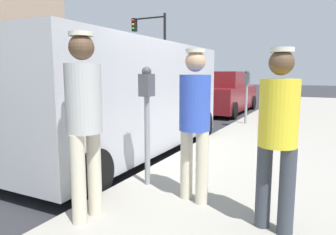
{
  "coord_description": "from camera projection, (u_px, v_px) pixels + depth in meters",
  "views": [
    {
      "loc": [
        3.34,
        -4.3,
        1.59
      ],
      "look_at": [
        1.65,
        -0.99,
        1.05
      ],
      "focal_mm": 32.8,
      "sensor_mm": 36.0,
      "label": 1
    }
  ],
  "objects": [
    {
      "name": "parking_meter_far",
      "position": [
        247.0,
        88.0,
        8.7
      ],
      "size": [
        0.14,
        0.18,
        1.52
      ],
      "color": "gray",
      "rests_on": "sidewalk_slab"
    },
    {
      "name": "pedestrian_in_gray",
      "position": [
        84.0,
        114.0,
        2.92
      ],
      "size": [
        0.34,
        0.36,
        1.81
      ],
      "color": "beige",
      "rests_on": "sidewalk_slab"
    },
    {
      "name": "pedestrian_in_yellow",
      "position": [
        278.0,
        130.0,
        2.71
      ],
      "size": [
        0.35,
        0.34,
        1.65
      ],
      "color": "#383D47",
      "rests_on": "sidewalk_slab"
    },
    {
      "name": "parked_van",
      "position": [
        122.0,
        96.0,
        5.93
      ],
      "size": [
        2.18,
        5.22,
        2.15
      ],
      "color": "#BCBCC1",
      "rests_on": "ground"
    },
    {
      "name": "pedestrian_in_blue",
      "position": [
        195.0,
        116.0,
        3.36
      ],
      "size": [
        0.35,
        0.34,
        1.69
      ],
      "color": "beige",
      "rests_on": "sidewalk_slab"
    },
    {
      "name": "traffic_light_corner",
      "position": [
        153.0,
        42.0,
        19.21
      ],
      "size": [
        2.48,
        0.42,
        5.2
      ],
      "color": "black",
      "rests_on": "ground"
    },
    {
      "name": "parked_sedan_ahead",
      "position": [
        223.0,
        94.0,
        12.35
      ],
      "size": [
        1.98,
        4.42,
        1.65
      ],
      "color": "maroon",
      "rests_on": "ground"
    },
    {
      "name": "ground_plane",
      "position": [
        112.0,
        162.0,
        5.52
      ],
      "size": [
        80.0,
        80.0,
        0.0
      ],
      "primitive_type": "plane",
      "color": "#2D2D33"
    },
    {
      "name": "parking_meter_near",
      "position": [
        147.0,
        106.0,
        3.87
      ],
      "size": [
        0.14,
        0.18,
        1.52
      ],
      "color": "gray",
      "rests_on": "sidewalk_slab"
    },
    {
      "name": "sidewalk_slab",
      "position": [
        331.0,
        192.0,
        3.93
      ],
      "size": [
        5.0,
        32.0,
        0.15
      ],
      "primitive_type": "cube",
      "color": "#9E998E",
      "rests_on": "ground"
    }
  ]
}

